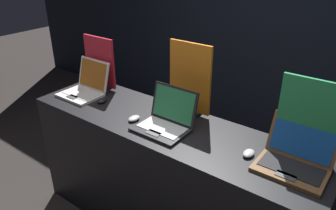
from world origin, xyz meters
TOP-DOWN VIEW (x-y plane):
  - wall_back at (0.00, 2.16)m, footprint 8.00×0.05m
  - display_counter at (0.00, 0.30)m, footprint 2.17×0.59m
  - laptop_front at (-0.84, 0.30)m, footprint 0.33×0.33m
  - mouse_front at (-0.62, 0.27)m, footprint 0.06×0.09m
  - promo_stand_front at (-0.84, 0.48)m, footprint 0.33×0.07m
  - laptop_middle at (0.02, 0.25)m, footprint 0.35×0.31m
  - mouse_middle at (-0.22, 0.20)m, footprint 0.06×0.10m
  - promo_stand_middle at (0.02, 0.53)m, footprint 0.33×0.07m
  - laptop_back at (0.84, 0.34)m, footprint 0.37×0.33m
  - mouse_back at (0.60, 0.29)m, footprint 0.06×0.09m
  - promo_stand_back at (0.84, 0.46)m, footprint 0.34×0.07m

SIDE VIEW (x-z plane):
  - display_counter at x=0.00m, z-range 0.00..0.95m
  - mouse_front at x=-0.62m, z-range 0.95..0.98m
  - mouse_middle at x=-0.22m, z-range 0.95..0.98m
  - mouse_back at x=0.60m, z-range 0.95..0.98m
  - laptop_back at x=0.84m, z-range 0.89..1.13m
  - laptop_middle at x=0.02m, z-range 0.89..1.14m
  - laptop_front at x=-0.84m, z-range 0.88..1.15m
  - promo_stand_front at x=-0.84m, z-range 0.94..1.38m
  - promo_stand_back at x=0.84m, z-range 0.94..1.42m
  - promo_stand_middle at x=0.02m, z-range 0.94..1.47m
  - wall_back at x=0.00m, z-range 0.00..2.80m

